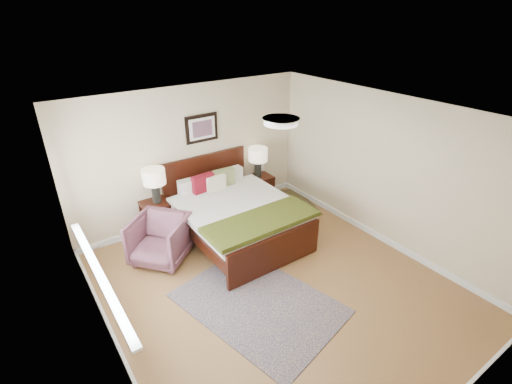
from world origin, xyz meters
The scene contains 17 objects.
floor centered at (0.00, 0.00, 0.00)m, with size 5.00×5.00×0.00m, color olive.
back_wall centered at (0.00, 2.50, 1.25)m, with size 4.50×0.04×2.50m, color #CAB292.
front_wall centered at (0.00, -2.50, 1.25)m, with size 4.50×0.04×2.50m, color #CAB292.
left_wall centered at (-2.25, 0.00, 1.25)m, with size 0.04×5.00×2.50m, color #CAB292.
right_wall centered at (2.25, 0.00, 1.25)m, with size 0.04×5.00×2.50m, color #CAB292.
ceiling centered at (0.00, 0.00, 2.50)m, with size 4.50×5.00×0.02m, color white.
window centered at (-2.20, 0.70, 1.38)m, with size 0.11×2.72×1.32m.
ceil_fixture centered at (0.00, 0.00, 2.47)m, with size 0.44×0.44×0.08m.
bed centered at (0.21, 1.40, 0.55)m, with size 1.83×2.23×1.20m.
wall_art centered at (0.21, 2.47, 1.72)m, with size 0.62×0.05×0.50m.
nightstand_left centered at (-0.83, 2.25, 0.52)m, with size 0.54×0.49×0.65m.
nightstand_right centered at (1.29, 2.26, 0.35)m, with size 0.57×0.43×0.57m.
lamp_left centered at (-0.83, 2.27, 1.08)m, with size 0.38×0.38×0.61m.
lamp_right centered at (1.29, 2.27, 1.01)m, with size 0.38×0.38×0.61m.
armchair centered at (-1.11, 1.56, 0.37)m, with size 0.80×0.82×0.75m, color brown.
rug_persian centered at (-0.42, -0.15, 0.01)m, with size 1.52×2.15×0.01m, color #0C1640.
rug_navy centered at (1.80, 1.80, 0.01)m, with size 0.83×1.25×0.01m, color black.
Camera 1 is at (-2.67, -3.28, 3.67)m, focal length 26.00 mm.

